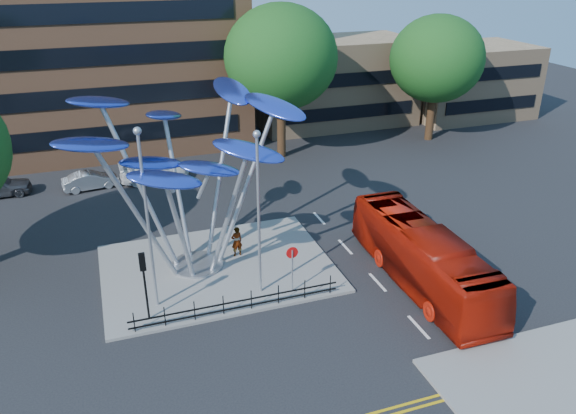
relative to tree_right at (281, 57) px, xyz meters
name	(u,v)px	position (x,y,z in m)	size (l,w,h in m)	color
ground	(269,331)	(-8.00, -22.00, -8.04)	(120.00, 120.00, 0.00)	black
traffic_island	(218,268)	(-9.00, -16.00, -7.96)	(12.00, 9.00, 0.15)	slate
low_building_near	(333,82)	(8.00, 8.00, -4.04)	(15.00, 8.00, 8.00)	tan
low_building_far	(468,81)	(22.00, 6.00, -4.54)	(12.00, 8.00, 7.00)	tan
tree_right	(281,57)	(0.00, 0.00, 0.00)	(8.80, 8.80, 12.11)	black
tree_far	(437,59)	(14.00, 0.00, -0.93)	(8.00, 8.00, 10.81)	black
leaf_sculpture	(186,145)	(-10.07, -15.32, -1.16)	(12.72, 9.54, 9.51)	#9EA0A5
street_lamp_left	(146,206)	(-12.50, -18.50, -2.68)	(0.36, 0.36, 8.80)	#9EA0A5
street_lamp_right	(258,200)	(-7.50, -19.00, -2.94)	(0.36, 0.36, 8.30)	#9EA0A5
traffic_light_island	(144,272)	(-13.00, -19.50, -5.42)	(0.28, 0.18, 3.42)	black
no_entry_sign_island	(292,262)	(-6.00, -19.48, -6.22)	(0.60, 0.10, 2.45)	#9EA0A5
pedestrian_railing_front	(238,304)	(-9.00, -20.30, -7.48)	(10.00, 0.06, 1.00)	black
red_bus	(422,256)	(0.49, -20.75, -6.47)	(2.63, 11.22, 3.13)	#9E1407
pedestrian	(237,241)	(-7.69, -15.14, -7.01)	(0.64, 0.42, 1.75)	gray
parked_car_mid	(91,180)	(-15.07, -2.08, -7.40)	(1.34, 3.85, 1.27)	#A1A4A8
parked_car_right	(154,171)	(-10.57, -2.02, -7.32)	(2.02, 4.97, 1.44)	silver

